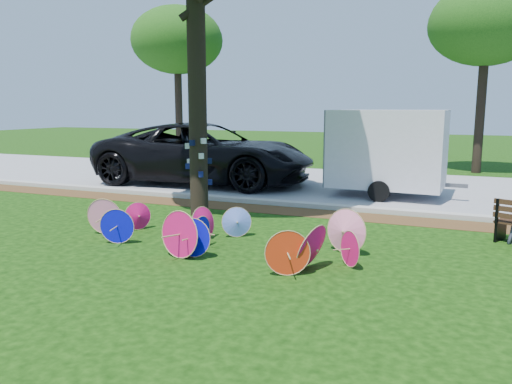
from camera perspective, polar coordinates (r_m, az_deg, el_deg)
ground at (r=8.91m, az=-7.94°, el=-7.52°), size 90.00×90.00×0.00m
mulch_strip at (r=12.87m, az=2.16°, el=-2.06°), size 90.00×1.00×0.01m
curb at (r=13.51m, az=3.18°, el=-1.27°), size 90.00×0.30×0.12m
street at (r=17.44m, az=7.65°, el=0.96°), size 90.00×8.00×0.01m
parasol_pile at (r=9.17m, az=-3.95°, el=-4.55°), size 5.81×2.26×0.86m
black_van at (r=17.34m, az=-5.89°, el=4.40°), size 7.71×3.91×2.09m
cargo_trailer at (r=15.19m, az=14.80°, el=4.82°), size 3.30×2.19×2.84m
bg_trees at (r=22.25m, az=19.47°, el=17.26°), size 25.52×5.40×7.40m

